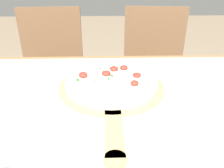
% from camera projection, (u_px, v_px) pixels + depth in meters
% --- Properties ---
extents(dining_table, '(1.14, 0.83, 0.76)m').
position_uv_depth(dining_table, '(107.00, 141.00, 0.75)').
color(dining_table, olive).
rests_on(dining_table, ground_plane).
extents(towel_cloth, '(1.06, 0.75, 0.00)m').
position_uv_depth(towel_cloth, '(107.00, 106.00, 0.69)').
color(towel_cloth, white).
rests_on(towel_cloth, dining_table).
extents(pizza_peel, '(0.35, 0.52, 0.01)m').
position_uv_depth(pizza_peel, '(112.00, 89.00, 0.77)').
color(pizza_peel, tan).
rests_on(pizza_peel, towel_cloth).
extents(pizza, '(0.30, 0.30, 0.04)m').
position_uv_depth(pizza, '(112.00, 81.00, 0.78)').
color(pizza, beige).
rests_on(pizza, pizza_peel).
extents(chair_left, '(0.42, 0.42, 0.90)m').
position_uv_depth(chair_left, '(53.00, 71.00, 1.50)').
color(chair_left, brown).
rests_on(chair_left, ground_plane).
extents(chair_right, '(0.44, 0.44, 0.90)m').
position_uv_depth(chair_right, '(153.00, 70.00, 1.52)').
color(chair_right, brown).
rests_on(chair_right, ground_plane).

